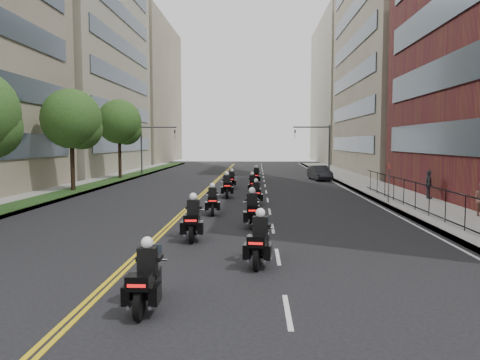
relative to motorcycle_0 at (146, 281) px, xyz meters
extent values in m
plane|color=black|center=(-0.01, -0.06, -0.65)|extent=(160.00, 160.00, 0.00)
cube|color=gray|center=(11.99, 24.94, -0.57)|extent=(4.00, 90.00, 0.15)
cube|color=gray|center=(-12.01, 24.94, -0.57)|extent=(4.00, 90.00, 0.15)
cube|color=#123413|center=(-11.21, 24.94, -0.48)|extent=(2.00, 90.00, 0.04)
cube|color=#333F4C|center=(13.94, 16.94, 2.85)|extent=(0.12, 25.80, 1.80)
cube|color=#333F4C|center=(13.94, 16.94, 6.85)|extent=(0.12, 25.80, 1.80)
cube|color=#333F4C|center=(13.94, 16.94, 10.85)|extent=(0.12, 25.80, 1.80)
cube|color=#7F745D|center=(21.49, 47.94, 14.35)|extent=(15.00, 28.00, 30.00)
cube|color=#333F4C|center=(13.94, 47.94, 2.85)|extent=(0.12, 24.08, 1.80)
cube|color=#333F4C|center=(13.94, 47.94, 6.85)|extent=(0.12, 24.08, 1.80)
cube|color=#333F4C|center=(13.94, 47.94, 10.85)|extent=(0.12, 24.08, 1.80)
cube|color=#333F4C|center=(13.94, 47.94, 14.85)|extent=(0.12, 24.08, 1.80)
cube|color=#333F4C|center=(13.94, 47.94, 18.85)|extent=(0.12, 24.08, 1.80)
cube|color=gray|center=(21.49, 77.94, 12.35)|extent=(15.00, 28.00, 26.00)
cube|color=gray|center=(-22.01, 47.94, 16.35)|extent=(16.00, 28.00, 34.00)
cube|color=#333F4C|center=(-13.96, 47.94, 2.85)|extent=(0.12, 24.08, 1.80)
cube|color=#333F4C|center=(-13.96, 47.94, 6.85)|extent=(0.12, 24.08, 1.80)
cube|color=#333F4C|center=(-13.96, 47.94, 10.85)|extent=(0.12, 24.08, 1.80)
cube|color=#333F4C|center=(-13.96, 47.94, 14.85)|extent=(0.12, 24.08, 1.80)
cube|color=#333F4C|center=(-13.96, 47.94, 18.85)|extent=(0.12, 24.08, 1.80)
cube|color=#7F745D|center=(-22.01, 77.94, 12.35)|extent=(16.00, 28.00, 26.00)
cube|color=black|center=(10.99, 11.94, 0.95)|extent=(0.05, 28.00, 0.05)
cube|color=black|center=(10.99, 11.94, -0.35)|extent=(0.05, 28.00, 0.05)
cylinder|color=#322216|center=(-11.21, 23.94, 1.91)|extent=(0.32, 0.32, 5.11)
sphere|color=#244C19|center=(-11.21, 23.94, 4.83)|extent=(4.40, 4.40, 4.40)
sphere|color=#244C19|center=(-10.61, 24.34, 4.10)|extent=(3.08, 3.08, 3.08)
cylinder|color=#322216|center=(-11.21, 35.94, 2.05)|extent=(0.32, 0.32, 5.39)
sphere|color=#244C19|center=(-11.21, 35.94, 5.13)|extent=(4.40, 4.40, 4.40)
sphere|color=#244C19|center=(-10.61, 36.34, 4.36)|extent=(3.08, 3.08, 3.08)
cylinder|color=#3F3F44|center=(10.49, 41.94, 2.15)|extent=(0.18, 0.18, 5.60)
cylinder|color=#3F3F44|center=(8.49, 41.94, 4.75)|extent=(4.00, 0.14, 0.14)
imported|color=black|center=(6.69, 41.94, 3.95)|extent=(0.16, 0.20, 1.00)
cylinder|color=#3F3F44|center=(-10.51, 41.94, 2.15)|extent=(0.18, 0.18, 5.60)
cylinder|color=#3F3F44|center=(-8.51, 41.94, 4.75)|extent=(4.00, 0.14, 0.14)
imported|color=black|center=(-6.71, 41.94, 3.95)|extent=(0.16, 0.20, 1.00)
cylinder|color=black|center=(0.01, -0.70, -0.32)|extent=(0.14, 0.66, 0.66)
cylinder|color=black|center=(-0.01, 0.86, -0.32)|extent=(0.14, 0.66, 0.66)
cube|color=black|center=(0.00, 0.08, -0.04)|extent=(0.42, 1.32, 0.39)
cube|color=silver|center=(0.00, 0.13, -0.27)|extent=(0.37, 0.54, 0.29)
cube|color=black|center=(0.01, -0.70, 0.19)|extent=(0.51, 0.41, 0.31)
cube|color=red|center=(0.01, -0.90, 0.17)|extent=(0.39, 0.03, 0.07)
cube|color=black|center=(0.00, 0.13, 0.44)|extent=(0.43, 0.28, 0.60)
sphere|color=white|center=(0.00, 0.14, 0.85)|extent=(0.28, 0.28, 0.28)
cylinder|color=black|center=(2.49, 3.21, -0.30)|extent=(0.23, 0.72, 0.70)
cylinder|color=black|center=(2.70, 4.85, -0.30)|extent=(0.23, 0.72, 0.70)
cube|color=black|center=(2.59, 4.03, -0.01)|extent=(0.61, 1.44, 0.41)
cube|color=silver|center=(2.60, 4.08, -0.24)|extent=(0.46, 0.61, 0.31)
cube|color=black|center=(2.49, 3.21, 0.24)|extent=(0.59, 0.50, 0.33)
cube|color=red|center=(2.46, 2.99, 0.22)|extent=(0.41, 0.08, 0.07)
cube|color=black|center=(2.60, 4.08, 0.51)|extent=(0.49, 0.34, 0.64)
sphere|color=white|center=(2.60, 4.09, 0.94)|extent=(0.30, 0.30, 0.30)
cylinder|color=black|center=(0.06, 6.84, -0.28)|extent=(0.19, 0.74, 0.73)
cylinder|color=black|center=(-0.04, 8.55, -0.28)|extent=(0.19, 0.74, 0.73)
cube|color=black|center=(0.01, 7.69, 0.02)|extent=(0.53, 1.47, 0.43)
cube|color=silver|center=(0.01, 7.75, -0.23)|extent=(0.44, 0.61, 0.32)
cube|color=black|center=(0.06, 6.84, 0.28)|extent=(0.58, 0.48, 0.34)
cube|color=red|center=(0.07, 6.61, 0.25)|extent=(0.43, 0.06, 0.08)
cube|color=black|center=(0.01, 7.75, 0.55)|extent=(0.49, 0.33, 0.66)
sphere|color=white|center=(0.01, 7.76, 1.00)|extent=(0.31, 0.31, 0.31)
cylinder|color=black|center=(2.33, 9.56, -0.29)|extent=(0.19, 0.72, 0.71)
cylinder|color=black|center=(2.22, 11.24, -0.29)|extent=(0.19, 0.72, 0.71)
cube|color=black|center=(2.28, 10.40, 0.00)|extent=(0.53, 1.44, 0.42)
cube|color=silver|center=(2.27, 10.45, -0.24)|extent=(0.44, 0.60, 0.32)
cube|color=black|center=(2.33, 9.56, 0.26)|extent=(0.57, 0.48, 0.34)
cube|color=red|center=(2.35, 9.34, 0.24)|extent=(0.42, 0.06, 0.07)
cube|color=black|center=(2.27, 10.45, 0.53)|extent=(0.48, 0.32, 0.65)
sphere|color=white|center=(2.27, 10.46, 0.97)|extent=(0.30, 0.30, 0.30)
cylinder|color=black|center=(0.24, 13.21, -0.32)|extent=(0.20, 0.67, 0.66)
cylinder|color=black|center=(0.08, 14.76, -0.32)|extent=(0.20, 0.67, 0.66)
cube|color=black|center=(0.16, 13.98, -0.04)|extent=(0.54, 1.35, 0.39)
cube|color=silver|center=(0.16, 14.03, -0.27)|extent=(0.42, 0.57, 0.29)
cube|color=black|center=(0.24, 13.21, 0.19)|extent=(0.54, 0.46, 0.31)
cube|color=red|center=(0.26, 13.00, 0.17)|extent=(0.39, 0.07, 0.07)
cube|color=black|center=(0.16, 14.03, 0.44)|extent=(0.45, 0.31, 0.60)
sphere|color=white|center=(0.16, 14.04, 0.85)|extent=(0.28, 0.28, 0.28)
cylinder|color=black|center=(2.48, 17.23, -0.33)|extent=(0.16, 0.64, 0.63)
cylinder|color=black|center=(2.41, 18.72, -0.33)|extent=(0.16, 0.64, 0.63)
cube|color=black|center=(2.44, 17.98, -0.07)|extent=(0.45, 1.27, 0.37)
cube|color=silver|center=(2.44, 18.02, -0.29)|extent=(0.38, 0.53, 0.28)
cube|color=black|center=(2.48, 17.23, 0.15)|extent=(0.50, 0.41, 0.30)
cube|color=red|center=(2.49, 17.04, 0.13)|extent=(0.37, 0.04, 0.06)
cube|color=black|center=(2.44, 18.02, 0.39)|extent=(0.42, 0.28, 0.57)
sphere|color=white|center=(2.44, 18.03, 0.78)|extent=(0.27, 0.27, 0.27)
cylinder|color=black|center=(0.51, 20.65, -0.29)|extent=(0.22, 0.72, 0.71)
cylinder|color=black|center=(0.34, 22.32, -0.29)|extent=(0.22, 0.72, 0.71)
cube|color=black|center=(0.42, 21.49, 0.00)|extent=(0.58, 1.45, 0.42)
cube|color=silver|center=(0.42, 21.54, -0.24)|extent=(0.46, 0.61, 0.31)
cube|color=black|center=(0.51, 20.65, 0.26)|extent=(0.59, 0.49, 0.34)
cube|color=red|center=(0.53, 20.44, 0.23)|extent=(0.42, 0.07, 0.07)
cube|color=black|center=(0.42, 21.54, 0.53)|extent=(0.49, 0.34, 0.65)
sphere|color=white|center=(0.42, 21.55, 0.97)|extent=(0.30, 0.30, 0.30)
cylinder|color=black|center=(2.20, 23.49, -0.33)|extent=(0.18, 0.64, 0.63)
cylinder|color=black|center=(2.09, 24.97, -0.33)|extent=(0.18, 0.64, 0.63)
cube|color=black|center=(2.15, 24.23, -0.07)|extent=(0.48, 1.28, 0.37)
cube|color=silver|center=(2.14, 24.27, -0.29)|extent=(0.39, 0.53, 0.28)
cube|color=black|center=(2.20, 23.49, 0.15)|extent=(0.51, 0.42, 0.30)
cube|color=red|center=(2.22, 23.30, 0.13)|extent=(0.37, 0.06, 0.06)
cube|color=black|center=(2.14, 24.27, 0.39)|extent=(0.43, 0.29, 0.57)
sphere|color=white|center=(2.14, 24.28, 0.78)|extent=(0.27, 0.27, 0.27)
cylinder|color=black|center=(0.42, 27.02, -0.32)|extent=(0.14, 0.65, 0.64)
cylinder|color=black|center=(0.44, 28.54, -0.32)|extent=(0.14, 0.65, 0.64)
cube|color=black|center=(0.43, 27.78, -0.06)|extent=(0.41, 1.29, 0.38)
cube|color=silver|center=(0.43, 27.83, -0.28)|extent=(0.37, 0.53, 0.28)
cube|color=black|center=(0.42, 27.02, 0.17)|extent=(0.50, 0.40, 0.30)
cube|color=red|center=(0.42, 26.82, 0.15)|extent=(0.38, 0.03, 0.07)
cube|color=black|center=(0.43, 27.83, 0.42)|extent=(0.42, 0.27, 0.59)
sphere|color=white|center=(0.43, 27.84, 0.81)|extent=(0.28, 0.28, 0.28)
cylinder|color=black|center=(2.38, 30.78, -0.30)|extent=(0.18, 0.69, 0.68)
cylinder|color=black|center=(2.48, 32.39, -0.30)|extent=(0.18, 0.69, 0.68)
cube|color=black|center=(2.43, 31.58, -0.02)|extent=(0.50, 1.38, 0.40)
cube|color=silver|center=(2.43, 31.63, -0.25)|extent=(0.41, 0.58, 0.30)
cube|color=black|center=(2.38, 30.78, 0.22)|extent=(0.55, 0.45, 0.32)
cube|color=red|center=(2.37, 30.57, 0.20)|extent=(0.40, 0.05, 0.07)
cube|color=black|center=(2.43, 31.63, 0.48)|extent=(0.46, 0.31, 0.62)
sphere|color=white|center=(2.43, 31.64, 0.90)|extent=(0.29, 0.29, 0.29)
imported|color=black|center=(8.68, 36.08, 0.07)|extent=(2.12, 4.52, 1.43)
imported|color=#3A3C41|center=(13.49, 19.96, 0.41)|extent=(0.67, 1.14, 1.82)
camera|label=1|loc=(2.50, -10.25, 3.14)|focal=35.00mm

